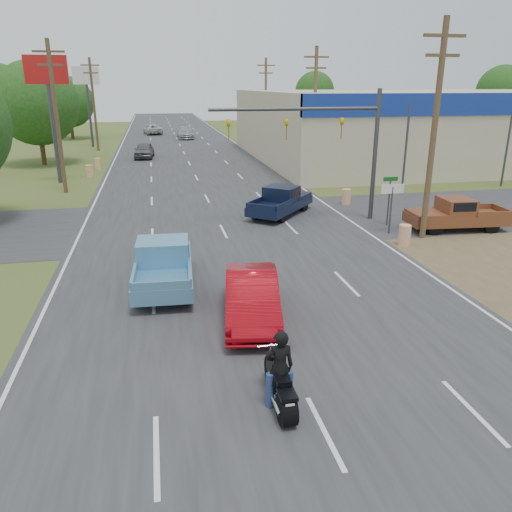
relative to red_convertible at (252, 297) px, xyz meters
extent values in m
plane|color=#3C5220|center=(0.50, -5.74, -0.77)|extent=(200.00, 200.00, 0.00)
cube|color=#2D2D30|center=(0.50, 34.26, -0.76)|extent=(15.00, 180.00, 0.02)
cube|color=#2D2D30|center=(0.50, 12.26, -0.76)|extent=(120.00, 10.00, 0.02)
cube|color=brown|center=(11.50, 4.26, -0.77)|extent=(8.00, 18.00, 0.01)
cube|color=#B7A88C|center=(32.50, 34.26, 2.53)|extent=(50.00, 28.00, 6.60)
cylinder|color=#4C3823|center=(10.00, 7.26, 4.23)|extent=(0.28, 0.28, 10.00)
cube|color=#4C3823|center=(10.00, 7.26, 8.43)|extent=(2.00, 0.14, 0.14)
cube|color=#4C3823|center=(10.00, 7.26, 7.63)|extent=(1.60, 0.14, 0.14)
cylinder|color=#4C3823|center=(10.00, 25.26, 4.23)|extent=(0.28, 0.28, 10.00)
cube|color=#4C3823|center=(10.00, 25.26, 8.43)|extent=(2.00, 0.14, 0.14)
cube|color=#4C3823|center=(10.00, 25.26, 7.63)|extent=(1.60, 0.14, 0.14)
cylinder|color=#4C3823|center=(10.00, 43.26, 4.23)|extent=(0.28, 0.28, 10.00)
cube|color=#4C3823|center=(10.00, 43.26, 8.43)|extent=(2.00, 0.14, 0.14)
cube|color=#4C3823|center=(10.00, 43.26, 7.63)|extent=(1.60, 0.14, 0.14)
cylinder|color=#4C3823|center=(-9.00, 22.26, 4.23)|extent=(0.28, 0.28, 10.00)
cube|color=#4C3823|center=(-9.00, 22.26, 8.43)|extent=(2.00, 0.14, 0.14)
cube|color=#4C3823|center=(-9.00, 22.26, 7.63)|extent=(1.60, 0.14, 0.14)
cylinder|color=#4C3823|center=(-9.00, 46.26, 4.23)|extent=(0.28, 0.28, 10.00)
cube|color=#4C3823|center=(-9.00, 46.26, 8.43)|extent=(2.00, 0.14, 0.14)
cube|color=#4C3823|center=(-9.00, 46.26, 7.63)|extent=(1.60, 0.14, 0.14)
cylinder|color=#422D19|center=(-13.00, 36.26, 0.85)|extent=(0.44, 0.44, 3.24)
sphere|color=#134516|center=(-13.00, 36.26, 4.81)|extent=(7.56, 7.56, 7.56)
cylinder|color=#422D19|center=(-13.70, 60.26, 0.67)|extent=(0.44, 0.44, 2.88)
sphere|color=#134516|center=(-13.70, 60.26, 4.19)|extent=(6.72, 6.72, 6.72)
cylinder|color=#422D19|center=(55.50, 64.26, 1.03)|extent=(0.44, 0.44, 3.60)
sphere|color=#134516|center=(55.50, 64.26, 5.43)|extent=(8.40, 8.40, 8.40)
cylinder|color=#422D19|center=(30.50, 89.26, 0.94)|extent=(0.44, 0.44, 3.42)
sphere|color=#134516|center=(30.50, 89.26, 5.12)|extent=(7.98, 7.98, 7.98)
cylinder|color=#422D19|center=(-29.50, 89.26, 1.12)|extent=(0.44, 0.44, 3.78)
sphere|color=#134516|center=(-29.50, 89.26, 5.74)|extent=(8.82, 8.82, 8.82)
cylinder|color=orange|center=(8.50, 6.26, -0.27)|extent=(0.56, 0.56, 1.00)
cylinder|color=orange|center=(8.90, 14.76, -0.27)|extent=(0.56, 0.56, 1.00)
cylinder|color=orange|center=(-8.00, 28.26, -0.27)|extent=(0.56, 0.56, 1.00)
cylinder|color=orange|center=(-7.70, 32.26, -0.27)|extent=(0.56, 0.56, 1.00)
cylinder|color=#3F3F44|center=(-10.00, 26.26, 3.73)|extent=(0.30, 0.30, 9.00)
cube|color=#B21414|center=(-10.00, 26.26, 7.43)|extent=(3.00, 0.35, 2.00)
cylinder|color=#3F3F44|center=(-10.00, 50.26, 3.73)|extent=(0.30, 0.30, 9.00)
cube|color=white|center=(-10.00, 50.26, 7.43)|extent=(3.00, 0.35, 2.00)
cylinder|color=#3F3F44|center=(8.70, 8.26, 0.43)|extent=(0.08, 0.08, 2.40)
cube|color=white|center=(8.70, 8.26, 1.53)|extent=(1.20, 0.05, 0.45)
cylinder|color=#3F3F44|center=(9.30, 9.76, 0.43)|extent=(0.08, 0.08, 2.40)
cube|color=#0C591E|center=(9.30, 9.76, 1.73)|extent=(0.80, 0.04, 0.22)
cylinder|color=#3F3F44|center=(9.00, 11.26, 2.73)|extent=(0.24, 0.24, 7.00)
cylinder|color=#3F3F44|center=(4.50, 11.26, 5.23)|extent=(9.00, 0.18, 0.18)
imported|color=gold|center=(7.00, 11.26, 4.78)|extent=(0.18, 0.40, 1.10)
imported|color=gold|center=(4.00, 11.26, 4.78)|extent=(0.18, 0.40, 1.10)
imported|color=gold|center=(1.00, 11.26, 4.78)|extent=(0.18, 0.40, 1.10)
imported|color=#9B0710|center=(0.00, 0.00, 0.00)|extent=(2.34, 4.89, 1.55)
cylinder|color=black|center=(-0.23, -5.28, -0.40)|extent=(0.36, 0.74, 0.74)
cylinder|color=black|center=(-0.25, -3.66, -0.40)|extent=(0.14, 0.74, 0.74)
cube|color=black|center=(-0.24, -4.44, -0.08)|extent=(0.26, 1.34, 0.33)
cube|color=black|center=(-0.24, -4.17, 0.14)|extent=(0.30, 0.62, 0.25)
cube|color=black|center=(-0.24, -4.78, 0.10)|extent=(0.34, 0.62, 0.11)
cylinder|color=white|center=(-0.25, -3.83, 0.40)|extent=(0.73, 0.06, 0.06)
cube|color=white|center=(-0.23, -5.53, -0.16)|extent=(0.20, 0.02, 0.13)
imported|color=black|center=(-0.24, -4.60, 0.15)|extent=(0.68, 0.45, 1.86)
cylinder|color=black|center=(-3.44, 5.11, -0.36)|extent=(0.35, 0.84, 0.82)
cylinder|color=black|center=(-1.72, 5.02, -0.36)|extent=(0.35, 0.84, 0.82)
cylinder|color=black|center=(-3.61, 1.92, -0.36)|extent=(0.35, 0.84, 0.82)
cylinder|color=black|center=(-1.89, 1.83, -0.36)|extent=(0.35, 0.84, 0.82)
cube|color=#528DB1|center=(-2.67, 3.47, -0.14)|extent=(2.33, 5.43, 0.53)
cube|color=#528DB1|center=(-2.58, 5.07, 0.20)|extent=(2.05, 2.13, 0.18)
cube|color=#528DB1|center=(-2.66, 3.58, 0.56)|extent=(1.97, 1.70, 0.87)
cube|color=black|center=(-2.66, 3.58, 0.71)|extent=(1.99, 1.38, 0.46)
cube|color=#528DB1|center=(-2.81, 0.86, 0.27)|extent=(1.89, 0.18, 0.31)
cylinder|color=black|center=(4.55, 14.71, -0.39)|extent=(0.72, 0.78, 0.77)
cylinder|color=black|center=(5.80, 13.68, -0.39)|extent=(0.72, 0.78, 0.77)
cylinder|color=black|center=(2.62, 12.40, -0.39)|extent=(0.72, 0.78, 0.77)
cylinder|color=black|center=(3.87, 11.36, -0.39)|extent=(0.72, 0.78, 0.77)
cube|color=black|center=(4.21, 13.04, -0.17)|extent=(4.70, 5.10, 0.50)
cube|color=black|center=(5.18, 14.20, 0.14)|extent=(2.63, 2.64, 0.17)
cube|color=black|center=(4.28, 13.11, 0.48)|extent=(2.33, 2.30, 0.82)
cube|color=black|center=(4.28, 13.11, 0.63)|extent=(2.17, 2.09, 0.43)
cube|color=black|center=(2.64, 11.14, 0.21)|extent=(1.42, 1.20, 0.29)
cylinder|color=black|center=(10.83, 7.57, -0.39)|extent=(0.80, 0.35, 0.78)
cylinder|color=black|center=(10.97, 9.19, -0.39)|extent=(0.80, 0.35, 0.78)
cylinder|color=black|center=(13.85, 7.32, -0.39)|extent=(0.80, 0.35, 0.78)
cylinder|color=black|center=(13.98, 8.95, -0.39)|extent=(0.80, 0.35, 0.78)
cube|color=brown|center=(12.41, 8.26, -0.17)|extent=(5.18, 2.34, 0.50)
cube|color=brown|center=(10.90, 8.38, 0.15)|extent=(2.06, 1.99, 0.17)
cube|color=brown|center=(12.31, 8.27, 0.49)|extent=(1.65, 1.90, 0.82)
cube|color=black|center=(12.31, 8.27, 0.63)|extent=(1.35, 1.92, 0.44)
cube|color=brown|center=(14.87, 8.06, 0.22)|extent=(0.22, 1.78, 0.29)
imported|color=#55555A|center=(-3.73, 38.94, 0.00)|extent=(2.21, 4.69, 1.55)
imported|color=#A2A2A6|center=(1.74, 57.94, 0.02)|extent=(2.27, 5.48, 1.58)
imported|color=silver|center=(-2.75, 65.48, -0.04)|extent=(3.12, 5.53, 1.46)
camera|label=1|loc=(-2.75, -14.28, 6.40)|focal=35.00mm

